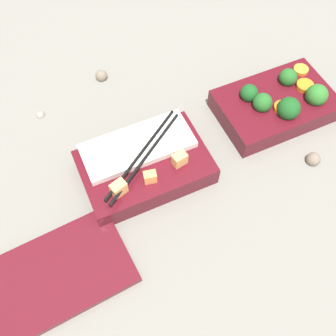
% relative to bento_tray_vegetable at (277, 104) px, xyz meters
% --- Properties ---
extents(ground_plane, '(3.00, 3.00, 0.00)m').
position_rel_bento_tray_vegetable_xyz_m(ground_plane, '(0.14, 0.02, -0.03)').
color(ground_plane, slate).
extents(bento_tray_vegetable, '(0.21, 0.14, 0.07)m').
position_rel_bento_tray_vegetable_xyz_m(bento_tray_vegetable, '(0.00, 0.00, 0.00)').
color(bento_tray_vegetable, '#510F19').
rests_on(bento_tray_vegetable, ground_plane).
extents(bento_tray_rice, '(0.21, 0.14, 0.06)m').
position_rel_bento_tray_vegetable_xyz_m(bento_tray_rice, '(0.28, 0.02, -0.00)').
color(bento_tray_rice, '#510F19').
rests_on(bento_tray_rice, ground_plane).
extents(bento_lid, '(0.22, 0.15, 0.01)m').
position_rel_bento_tray_vegetable_xyz_m(bento_lid, '(0.46, 0.13, -0.02)').
color(bento_lid, '#510F19').
rests_on(bento_lid, ground_plane).
extents(pebble_0, '(0.02, 0.02, 0.02)m').
position_rel_bento_tray_vegetable_xyz_m(pebble_0, '(-0.00, 0.12, -0.02)').
color(pebble_0, '#7A6B5B').
rests_on(pebble_0, ground_plane).
extents(pebble_1, '(0.02, 0.02, 0.02)m').
position_rel_bento_tray_vegetable_xyz_m(pebble_1, '(0.41, -0.18, -0.02)').
color(pebble_1, gray).
rests_on(pebble_1, ground_plane).
extents(pebble_2, '(0.02, 0.02, 0.02)m').
position_rel_bento_tray_vegetable_xyz_m(pebble_2, '(0.27, -0.22, -0.02)').
color(pebble_2, '#7A6B5B').
rests_on(pebble_2, ground_plane).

